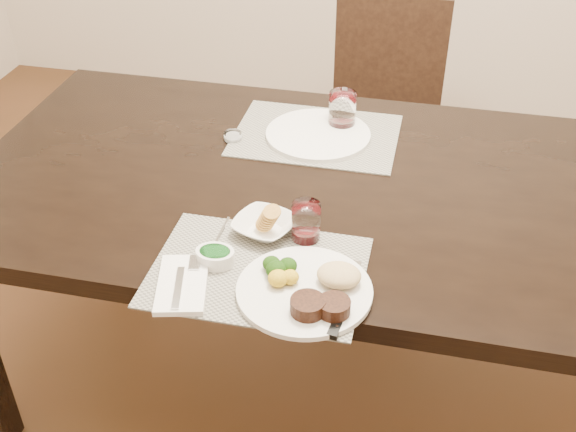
% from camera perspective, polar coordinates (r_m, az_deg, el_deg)
% --- Properties ---
extents(ground_plane, '(4.50, 4.50, 0.00)m').
position_cam_1_polar(ground_plane, '(2.35, 3.94, -12.95)').
color(ground_plane, '#432B15').
rests_on(ground_plane, ground).
extents(dining_table, '(2.00, 1.00, 0.75)m').
position_cam_1_polar(dining_table, '(1.91, 4.74, 0.47)').
color(dining_table, black).
rests_on(dining_table, ground).
extents(chair_far, '(0.42, 0.42, 0.90)m').
position_cam_1_polar(chair_far, '(2.79, 7.56, 8.49)').
color(chair_far, black).
rests_on(chair_far, ground).
extents(placemat_near, '(0.46, 0.34, 0.00)m').
position_cam_1_polar(placemat_near, '(1.57, -2.40, -4.40)').
color(placemat_near, gray).
rests_on(placemat_near, dining_table).
extents(placemat_far, '(0.46, 0.34, 0.00)m').
position_cam_1_polar(placemat_far, '(2.07, 2.23, 6.40)').
color(placemat_far, gray).
rests_on(placemat_far, dining_table).
extents(dinner_plate, '(0.29, 0.29, 0.05)m').
position_cam_1_polar(dinner_plate, '(1.50, 1.79, -5.79)').
color(dinner_plate, silver).
rests_on(dinner_plate, placemat_near).
extents(napkin_fork, '(0.14, 0.20, 0.02)m').
position_cam_1_polar(napkin_fork, '(1.54, -8.35, -5.33)').
color(napkin_fork, white).
rests_on(napkin_fork, placemat_near).
extents(steak_knife, '(0.04, 0.25, 0.01)m').
position_cam_1_polar(steak_knife, '(1.47, 4.25, -7.43)').
color(steak_knife, silver).
rests_on(steak_knife, placemat_near).
extents(cracker_bowl, '(0.17, 0.17, 0.06)m').
position_cam_1_polar(cracker_bowl, '(1.67, -1.88, -0.74)').
color(cracker_bowl, silver).
rests_on(cracker_bowl, placemat_near).
extents(sauce_ramekin, '(0.09, 0.13, 0.07)m').
position_cam_1_polar(sauce_ramekin, '(1.59, -5.77, -3.17)').
color(sauce_ramekin, silver).
rests_on(sauce_ramekin, placemat_near).
extents(wine_glass_near, '(0.07, 0.07, 0.09)m').
position_cam_1_polar(wine_glass_near, '(1.64, 1.43, -0.57)').
color(wine_glass_near, silver).
rests_on(wine_glass_near, placemat_near).
extents(far_plate, '(0.30, 0.30, 0.01)m').
position_cam_1_polar(far_plate, '(2.06, 2.39, 6.45)').
color(far_plate, silver).
rests_on(far_plate, placemat_far).
extents(wine_glass_far, '(0.08, 0.08, 0.11)m').
position_cam_1_polar(wine_glass_far, '(2.09, 4.30, 8.20)').
color(wine_glass_far, silver).
rests_on(wine_glass_far, placemat_far).
extents(salt_cellar, '(0.05, 0.05, 0.02)m').
position_cam_1_polar(salt_cellar, '(2.05, -4.38, 6.25)').
color(salt_cellar, silver).
rests_on(salt_cellar, dining_table).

